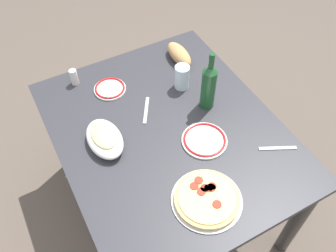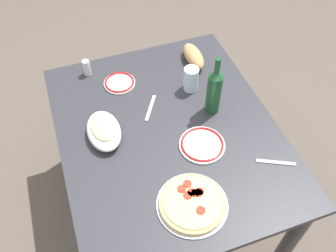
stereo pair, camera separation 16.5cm
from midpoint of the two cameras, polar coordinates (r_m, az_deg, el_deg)
name	(u,v)px [view 2 (the right image)]	position (r m, az deg, el deg)	size (l,w,h in m)	color
ground_plane	(168,202)	(2.28, 2.12, -12.03)	(8.00, 8.00, 0.00)	brown
dining_table	(168,144)	(1.77, 2.68, -3.06)	(1.21, 0.99, 0.71)	#2D2D33
pepperoni_pizza	(192,203)	(1.47, 7.16, -12.19)	(0.29, 0.29, 0.03)	#B7B7BC
baked_pasta_dish	(104,130)	(1.64, -7.28, -0.80)	(0.24, 0.15, 0.08)	white
wine_bottle	(214,91)	(1.69, 10.08, 5.36)	(0.07, 0.07, 0.32)	#194723
water_glass	(191,79)	(1.82, 6.25, 7.23)	(0.07, 0.07, 0.13)	silver
side_plate_near	(202,145)	(1.63, 8.29, -3.09)	(0.21, 0.21, 0.02)	white
side_plate_far	(119,83)	(1.88, -5.17, 6.67)	(0.16, 0.16, 0.02)	white
bread_loaf	(194,56)	(2.00, 6.45, 10.75)	(0.21, 0.09, 0.08)	tan
spice_shaker	(87,68)	(1.94, -10.30, 8.90)	(0.04, 0.04, 0.09)	silver
fork_left	(150,108)	(1.76, -0.10, 2.72)	(0.17, 0.02, 0.01)	#B7B7BC
fork_right	(276,162)	(1.66, 19.41, -5.61)	(0.17, 0.02, 0.01)	#B7B7BC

